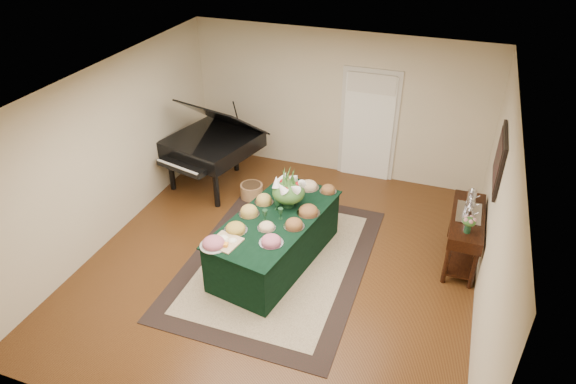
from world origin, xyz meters
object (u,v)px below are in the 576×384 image
(floral_centerpiece, at_px, (289,189))
(buffet_table, at_px, (276,239))
(mahogany_sideboard, at_px, (466,226))
(grand_piano, at_px, (212,144))

(floral_centerpiece, bearing_deg, buffet_table, -101.86)
(buffet_table, distance_m, floral_centerpiece, 0.77)
(buffet_table, distance_m, mahogany_sideboard, 2.75)
(buffet_table, distance_m, grand_piano, 2.57)
(floral_centerpiece, relative_size, mahogany_sideboard, 0.37)
(buffet_table, xyz_separation_m, grand_piano, (-1.86, 1.72, 0.44))
(buffet_table, height_order, floral_centerpiece, floral_centerpiece)
(buffet_table, height_order, grand_piano, grand_piano)
(grand_piano, height_order, mahogany_sideboard, grand_piano)
(floral_centerpiece, xyz_separation_m, mahogany_sideboard, (2.50, 0.57, -0.44))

